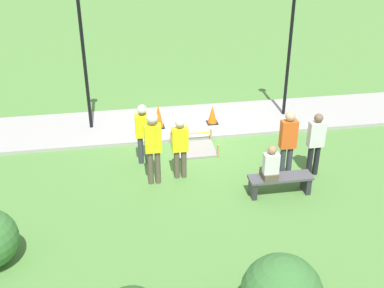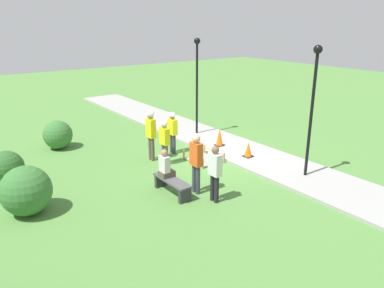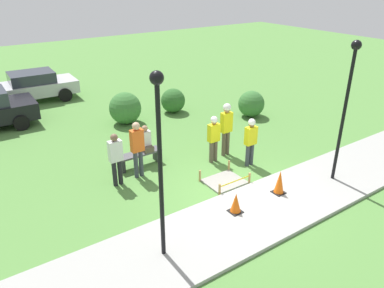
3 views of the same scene
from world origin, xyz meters
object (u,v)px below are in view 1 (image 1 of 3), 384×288
(traffic_cone_near_patch, at_px, (212,115))
(lamppost_far, at_px, (291,29))
(worker_supervisor, at_px, (153,141))
(worker_assistant, at_px, (143,129))
(bystander_in_gray_shirt, at_px, (316,141))
(lamppost_near, at_px, (82,39))
(person_seated_on_bench, at_px, (270,166))
(traffic_cone_far_patch, at_px, (159,116))
(park_bench, at_px, (280,182))
(worker_trainee, at_px, (180,143))
(bystander_in_orange_shirt, at_px, (288,141))

(traffic_cone_near_patch, height_order, lamppost_far, lamppost_far)
(worker_supervisor, relative_size, worker_assistant, 1.15)
(traffic_cone_near_patch, bearing_deg, lamppost_far, -172.84)
(bystander_in_gray_shirt, height_order, lamppost_near, lamppost_near)
(traffic_cone_near_patch, xyz_separation_m, worker_supervisor, (2.10, 3.02, 0.80))
(worker_assistant, distance_m, lamppost_near, 3.28)
(person_seated_on_bench, relative_size, bystander_in_gray_shirt, 0.52)
(person_seated_on_bench, distance_m, lamppost_near, 6.44)
(traffic_cone_far_patch, relative_size, person_seated_on_bench, 0.82)
(traffic_cone_far_patch, xyz_separation_m, worker_supervisor, (0.43, 3.00, 0.73))
(park_bench, relative_size, worker_trainee, 0.92)
(park_bench, bearing_deg, traffic_cone_far_patch, -57.97)
(worker_assistant, xyz_separation_m, bystander_in_orange_shirt, (-3.45, 1.42, 0.08))
(lamppost_far, bearing_deg, worker_trainee, 39.32)
(traffic_cone_near_patch, relative_size, park_bench, 0.37)
(park_bench, height_order, person_seated_on_bench, person_seated_on_bench)
(traffic_cone_far_patch, relative_size, lamppost_near, 0.17)
(traffic_cone_far_patch, distance_m, worker_trainee, 2.89)
(person_seated_on_bench, relative_size, worker_supervisor, 0.46)
(lamppost_far, bearing_deg, bystander_in_gray_shirt, 82.41)
(park_bench, height_order, bystander_in_orange_shirt, bystander_in_orange_shirt)
(traffic_cone_far_patch, xyz_separation_m, park_bench, (-2.50, 3.99, -0.12))
(person_seated_on_bench, xyz_separation_m, lamppost_far, (-1.90, -4.36, 2.02))
(person_seated_on_bench, distance_m, worker_trainee, 2.30)
(traffic_cone_far_patch, height_order, worker_supervisor, worker_supervisor)
(park_bench, relative_size, person_seated_on_bench, 1.73)
(park_bench, relative_size, worker_supervisor, 0.79)
(bystander_in_gray_shirt, distance_m, lamppost_near, 6.98)
(worker_assistant, xyz_separation_m, bystander_in_gray_shirt, (-4.22, 1.33, -0.03))
(person_seated_on_bench, height_order, bystander_in_orange_shirt, bystander_in_orange_shirt)
(lamppost_near, bearing_deg, worker_trainee, 125.71)
(person_seated_on_bench, relative_size, worker_trainee, 0.53)
(park_bench, xyz_separation_m, bystander_in_orange_shirt, (-0.35, -0.64, 0.74))
(worker_supervisor, distance_m, worker_trainee, 0.73)
(traffic_cone_near_patch, bearing_deg, person_seated_on_bench, 97.41)
(traffic_cone_near_patch, bearing_deg, worker_assistant, 40.56)
(worker_assistant, relative_size, lamppost_far, 0.40)
(traffic_cone_far_patch, height_order, person_seated_on_bench, person_seated_on_bench)
(worker_supervisor, relative_size, bystander_in_gray_shirt, 1.14)
(worker_trainee, height_order, bystander_in_orange_shirt, bystander_in_orange_shirt)
(park_bench, height_order, worker_assistant, worker_assistant)
(bystander_in_gray_shirt, relative_size, lamppost_far, 0.40)
(bystander_in_gray_shirt, xyz_separation_m, lamppost_near, (5.67, -3.61, 1.89))
(bystander_in_orange_shirt, xyz_separation_m, bystander_in_gray_shirt, (-0.77, -0.09, -0.11))
(worker_trainee, bearing_deg, bystander_in_orange_shirt, 168.73)
(worker_assistant, bearing_deg, bystander_in_orange_shirt, 157.55)
(traffic_cone_far_patch, height_order, worker_assistant, worker_assistant)
(person_seated_on_bench, xyz_separation_m, worker_trainee, (1.95, -1.21, 0.15))
(worker_supervisor, distance_m, lamppost_far, 5.86)
(person_seated_on_bench, distance_m, bystander_in_gray_shirt, 1.63)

